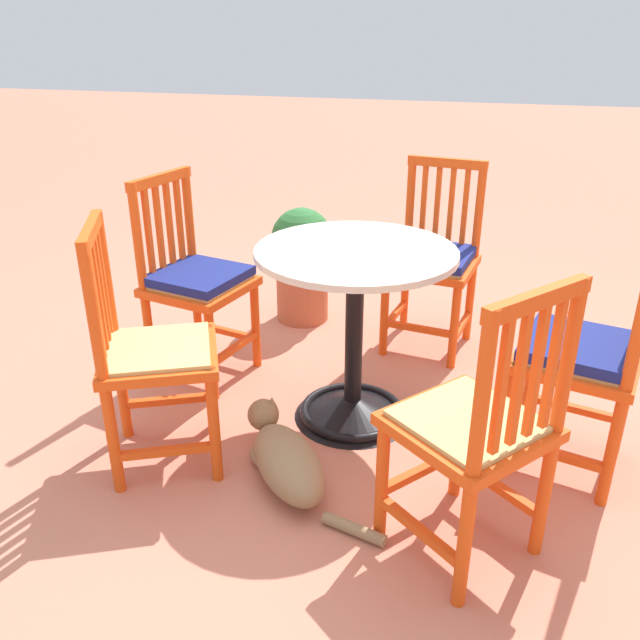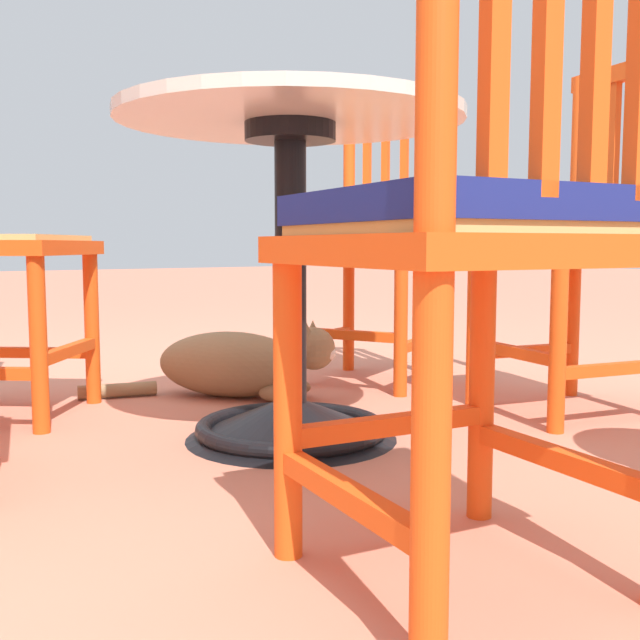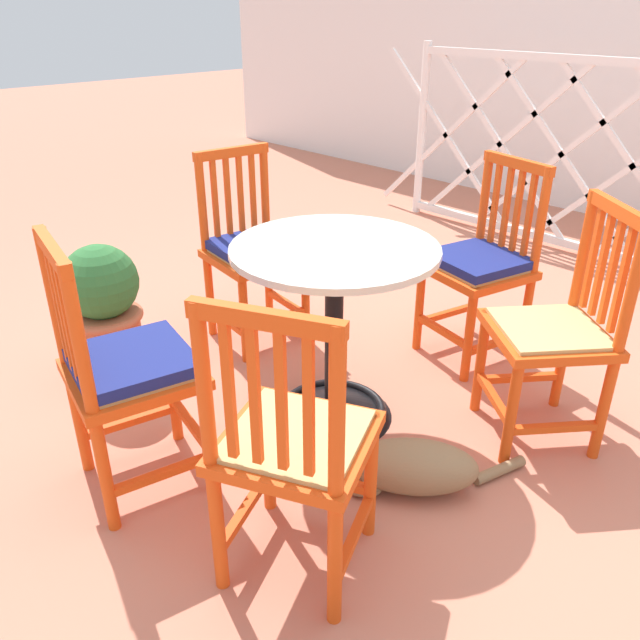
% 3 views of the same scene
% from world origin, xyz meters
% --- Properties ---
extents(ground_plane, '(24.00, 24.00, 0.00)m').
position_xyz_m(ground_plane, '(0.00, 0.00, 0.00)').
color(ground_plane, '#C6755B').
extents(cafe_table, '(0.76, 0.76, 0.73)m').
position_xyz_m(cafe_table, '(-0.10, -0.03, 0.28)').
color(cafe_table, black).
rests_on(cafe_table, ground_plane).
extents(orange_chair_at_corner, '(0.45, 0.45, 0.91)m').
position_xyz_m(orange_chair_at_corner, '(-0.86, 0.18, 0.45)').
color(orange_chair_at_corner, '#E04C14').
rests_on(orange_chair_at_corner, ground_plane).
extents(orange_chair_by_planter, '(0.48, 0.48, 0.91)m').
position_xyz_m(orange_chair_by_planter, '(-0.28, -0.79, 0.45)').
color(orange_chair_by_planter, '#E04C14').
rests_on(orange_chair_by_planter, ground_plane).
extents(orange_chair_near_fence, '(0.54, 0.54, 0.91)m').
position_xyz_m(orange_chair_near_fence, '(0.36, -0.66, 0.43)').
color(orange_chair_near_fence, '#E04C14').
rests_on(orange_chair_near_fence, ground_plane).
extents(tabby_cat, '(0.49, 0.61, 0.23)m').
position_xyz_m(tabby_cat, '(0.37, -0.17, 0.10)').
color(tabby_cat, '#8E704C').
rests_on(tabby_cat, ground_plane).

